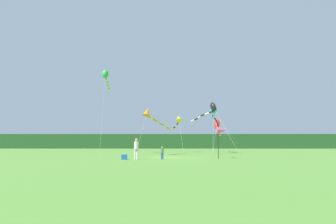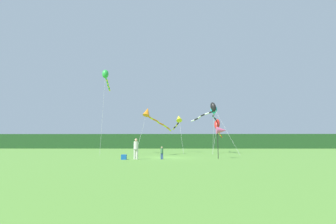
# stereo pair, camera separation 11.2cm
# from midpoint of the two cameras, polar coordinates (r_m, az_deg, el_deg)

# --- Properties ---
(ground_plane) EXTENTS (120.00, 120.00, 0.00)m
(ground_plane) POSITION_cam_midpoint_polar(r_m,az_deg,el_deg) (24.32, -0.25, -10.61)
(ground_plane) COLOR #5B9338
(distant_treeline) EXTENTS (108.00, 3.76, 3.98)m
(distant_treeline) POSITION_cam_midpoint_polar(r_m,az_deg,el_deg) (69.28, 0.22, -6.84)
(distant_treeline) COLOR #234C23
(distant_treeline) RESTS_ON ground
(person_adult) EXTENTS (0.40, 0.40, 1.82)m
(person_adult) POSITION_cam_midpoint_polar(r_m,az_deg,el_deg) (21.90, -7.55, -8.24)
(person_adult) COLOR silver
(person_adult) RESTS_ON ground
(person_child) EXTENTS (0.24, 0.24, 1.10)m
(person_child) POSITION_cam_midpoint_polar(r_m,az_deg,el_deg) (21.84, -1.51, -9.36)
(person_child) COLOR #334C8C
(person_child) RESTS_ON ground
(cooler_box) EXTENTS (0.45, 0.37, 0.43)m
(cooler_box) POSITION_cam_midpoint_polar(r_m,az_deg,el_deg) (21.80, -10.30, -10.30)
(cooler_box) COLOR #1959B2
(cooler_box) RESTS_ON ground
(banner_flag_pole) EXTENTS (0.90, 0.70, 3.17)m
(banner_flag_pole) POSITION_cam_midpoint_polar(r_m,az_deg,el_deg) (23.39, 12.22, -4.25)
(banner_flag_pole) COLOR black
(banner_flag_pole) RESTS_ON ground
(kite_yellow) EXTENTS (1.44, 9.25, 6.03)m
(kite_yellow) POSITION_cam_midpoint_polar(r_m,az_deg,el_deg) (38.52, 2.31, -1.75)
(kite_yellow) COLOR #B2B2B2
(kite_yellow) RESTS_ON ground
(kite_green) EXTENTS (1.00, 6.96, 11.12)m
(kite_green) POSITION_cam_midpoint_polar(r_m,az_deg,el_deg) (33.94, -14.41, 8.12)
(kite_green) COLOR #B2B2B2
(kite_green) RESTS_ON ground
(kite_cyan) EXTENTS (2.24, 7.28, 6.74)m
(kite_cyan) POSITION_cam_midpoint_polar(r_m,az_deg,el_deg) (35.17, 10.56, 0.12)
(kite_cyan) COLOR #B2B2B2
(kite_cyan) RESTS_ON ground
(kite_orange) EXTENTS (3.95, 7.03, 5.71)m
(kite_orange) POSITION_cam_midpoint_polar(r_m,az_deg,el_deg) (29.48, -4.20, -0.70)
(kite_orange) COLOR #B2B2B2
(kite_orange) RESTS_ON ground
(kite_red) EXTENTS (3.18, 8.74, 5.24)m
(kite_red) POSITION_cam_midpoint_polar(r_m,az_deg,el_deg) (38.48, 11.33, -3.19)
(kite_red) COLOR #B2B2B2
(kite_red) RESTS_ON ground
(kite_black) EXTENTS (5.10, 8.18, 7.21)m
(kite_black) POSITION_cam_midpoint_polar(r_m,az_deg,el_deg) (34.62, 9.84, 0.70)
(kite_black) COLOR #B2B2B2
(kite_black) RESTS_ON ground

